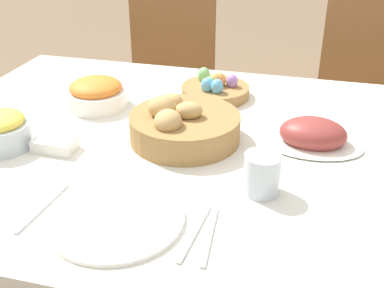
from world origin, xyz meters
name	(u,v)px	position (x,y,z in m)	size (l,w,h in m)	color
dining_table	(209,254)	(0.00, 0.00, 0.37)	(1.65, 1.12, 0.74)	silver
chair_far_right	(365,105)	(0.47, 0.92, 0.52)	(0.43, 0.43, 0.98)	brown
chair_far_left	(164,86)	(-0.43, 0.92, 0.52)	(0.46, 0.46, 0.98)	brown
bread_basket	(183,125)	(-0.08, 0.00, 0.79)	(0.29, 0.29, 0.12)	#9E7542
egg_basket	(215,89)	(-0.06, 0.32, 0.77)	(0.21, 0.21, 0.08)	#9E7542
ham_platter	(313,135)	(0.25, 0.06, 0.77)	(0.26, 0.18, 0.08)	white
carrot_bowl	(96,93)	(-0.39, 0.15, 0.79)	(0.18, 0.18, 0.09)	white
pineapple_bowl	(0,130)	(-0.51, -0.15, 0.79)	(0.15, 0.15, 0.10)	silver
dinner_plate	(116,219)	(-0.11, -0.37, 0.75)	(0.28, 0.28, 0.01)	white
fork	(43,208)	(-0.28, -0.37, 0.75)	(0.02, 0.18, 0.00)	silver
knife	(195,233)	(0.05, -0.37, 0.75)	(0.02, 0.18, 0.00)	silver
spoon	(210,235)	(0.08, -0.37, 0.75)	(0.02, 0.18, 0.00)	silver
drinking_cup	(262,174)	(0.15, -0.19, 0.79)	(0.08, 0.08, 0.09)	silver
butter_dish	(55,145)	(-0.37, -0.13, 0.76)	(0.10, 0.07, 0.03)	white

